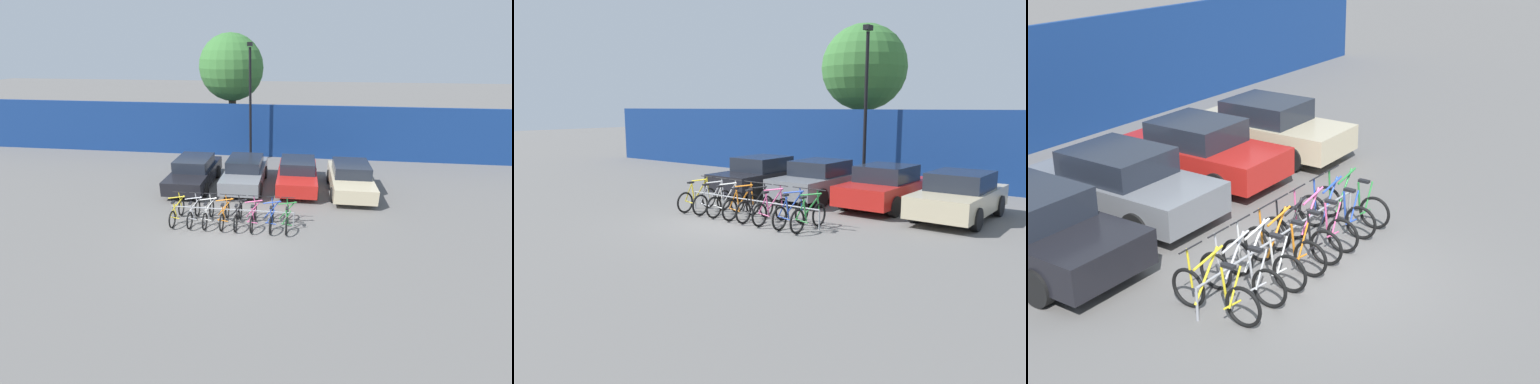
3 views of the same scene
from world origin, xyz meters
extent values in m
plane|color=#605E5B|center=(0.00, 0.00, 0.00)|extent=(120.00, 120.00, 0.00)
cube|color=navy|center=(0.00, 9.50, 1.58)|extent=(36.00, 0.16, 3.16)
cylinder|color=gray|center=(-0.03, 0.68, 0.55)|extent=(4.76, 0.04, 0.04)
cylinder|color=gray|center=(-2.41, 0.68, 0.28)|extent=(0.04, 0.04, 0.55)
cylinder|color=gray|center=(2.35, 0.68, 0.28)|extent=(0.04, 0.04, 0.55)
torus|color=black|center=(-2.16, 0.00, 0.33)|extent=(0.06, 0.66, 0.66)
torus|color=black|center=(-2.16, 1.05, 0.33)|extent=(0.06, 0.66, 0.66)
cylinder|color=yellow|center=(-2.16, 0.68, 0.65)|extent=(0.60, 0.04, 0.76)
cylinder|color=yellow|center=(-2.16, 0.63, 0.96)|extent=(0.68, 0.04, 0.16)
cylinder|color=yellow|center=(-2.16, 0.35, 0.59)|extent=(0.14, 0.04, 0.63)
cylinder|color=yellow|center=(-2.16, 0.15, 0.61)|extent=(0.32, 0.03, 0.58)
cylinder|color=yellow|center=(-2.16, 0.20, 0.31)|extent=(0.40, 0.03, 0.08)
cylinder|color=yellow|center=(-2.16, 1.01, 0.68)|extent=(0.12, 0.04, 0.69)
cylinder|color=black|center=(-2.16, 0.97, 1.04)|extent=(0.52, 0.03, 0.03)
cube|color=black|center=(-2.16, 0.25, 0.93)|extent=(0.10, 0.22, 0.05)
torus|color=black|center=(-1.49, 0.00, 0.33)|extent=(0.06, 0.66, 0.66)
torus|color=black|center=(-1.49, 1.05, 0.33)|extent=(0.06, 0.66, 0.66)
cylinder|color=#B7B7BC|center=(-1.49, 0.68, 0.65)|extent=(0.60, 0.04, 0.76)
cylinder|color=#B7B7BC|center=(-1.49, 0.63, 0.96)|extent=(0.68, 0.04, 0.16)
cylinder|color=#B7B7BC|center=(-1.49, 0.35, 0.59)|extent=(0.14, 0.04, 0.63)
cylinder|color=#B7B7BC|center=(-1.49, 0.15, 0.61)|extent=(0.32, 0.03, 0.58)
cylinder|color=#B7B7BC|center=(-1.49, 0.20, 0.31)|extent=(0.40, 0.03, 0.08)
cylinder|color=#B7B7BC|center=(-1.49, 1.01, 0.68)|extent=(0.12, 0.04, 0.69)
cylinder|color=black|center=(-1.49, 0.97, 1.04)|extent=(0.52, 0.03, 0.03)
cube|color=black|center=(-1.49, 0.25, 0.93)|extent=(0.10, 0.22, 0.05)
torus|color=black|center=(-0.91, 0.00, 0.33)|extent=(0.06, 0.66, 0.66)
torus|color=black|center=(-0.91, 1.05, 0.33)|extent=(0.06, 0.66, 0.66)
cylinder|color=silver|center=(-0.91, 0.68, 0.65)|extent=(0.60, 0.04, 0.76)
cylinder|color=silver|center=(-0.91, 0.63, 0.96)|extent=(0.68, 0.04, 0.16)
cylinder|color=silver|center=(-0.91, 0.35, 0.59)|extent=(0.14, 0.04, 0.63)
cylinder|color=silver|center=(-0.91, 0.15, 0.61)|extent=(0.32, 0.03, 0.58)
cylinder|color=silver|center=(-0.91, 0.20, 0.31)|extent=(0.40, 0.03, 0.08)
cylinder|color=silver|center=(-0.91, 1.01, 0.68)|extent=(0.12, 0.04, 0.69)
cylinder|color=black|center=(-0.91, 0.97, 1.04)|extent=(0.52, 0.03, 0.03)
cube|color=black|center=(-0.91, 0.25, 0.93)|extent=(0.10, 0.22, 0.05)
torus|color=black|center=(-0.27, 0.00, 0.33)|extent=(0.06, 0.66, 0.66)
torus|color=black|center=(-0.27, 1.05, 0.33)|extent=(0.06, 0.66, 0.66)
cylinder|color=orange|center=(-0.27, 0.68, 0.65)|extent=(0.60, 0.04, 0.76)
cylinder|color=orange|center=(-0.27, 0.63, 0.96)|extent=(0.68, 0.04, 0.16)
cylinder|color=orange|center=(-0.27, 0.35, 0.59)|extent=(0.14, 0.04, 0.63)
cylinder|color=orange|center=(-0.27, 0.15, 0.61)|extent=(0.32, 0.03, 0.58)
cylinder|color=orange|center=(-0.27, 0.20, 0.31)|extent=(0.40, 0.03, 0.08)
cylinder|color=orange|center=(-0.27, 1.01, 0.68)|extent=(0.12, 0.04, 0.69)
cylinder|color=black|center=(-0.27, 0.97, 1.04)|extent=(0.52, 0.03, 0.03)
cube|color=black|center=(-0.27, 0.25, 0.93)|extent=(0.10, 0.22, 0.05)
torus|color=black|center=(0.25, 0.00, 0.33)|extent=(0.06, 0.66, 0.66)
torus|color=black|center=(0.25, 1.05, 0.33)|extent=(0.06, 0.66, 0.66)
cylinder|color=black|center=(0.25, 0.68, 0.65)|extent=(0.60, 0.04, 0.76)
cylinder|color=black|center=(0.25, 0.63, 0.96)|extent=(0.68, 0.04, 0.16)
cylinder|color=black|center=(0.25, 0.35, 0.59)|extent=(0.14, 0.04, 0.63)
cylinder|color=black|center=(0.25, 0.15, 0.61)|extent=(0.32, 0.03, 0.58)
cylinder|color=black|center=(0.25, 0.20, 0.31)|extent=(0.40, 0.03, 0.08)
cylinder|color=black|center=(0.25, 1.01, 0.68)|extent=(0.12, 0.04, 0.69)
cylinder|color=black|center=(0.25, 0.97, 1.04)|extent=(0.52, 0.03, 0.03)
cube|color=black|center=(0.25, 0.25, 0.93)|extent=(0.10, 0.22, 0.05)
torus|color=black|center=(0.83, 0.00, 0.33)|extent=(0.06, 0.66, 0.66)
torus|color=black|center=(0.83, 1.05, 0.33)|extent=(0.06, 0.66, 0.66)
cylinder|color=#E55993|center=(0.83, 0.68, 0.65)|extent=(0.60, 0.04, 0.76)
cylinder|color=#E55993|center=(0.83, 0.63, 0.96)|extent=(0.68, 0.04, 0.16)
cylinder|color=#E55993|center=(0.83, 0.35, 0.59)|extent=(0.14, 0.04, 0.63)
cylinder|color=#E55993|center=(0.83, 0.15, 0.61)|extent=(0.32, 0.03, 0.58)
cylinder|color=#E55993|center=(0.83, 0.20, 0.31)|extent=(0.40, 0.03, 0.08)
cylinder|color=#E55993|center=(0.83, 1.01, 0.68)|extent=(0.12, 0.04, 0.69)
cylinder|color=black|center=(0.83, 0.97, 1.04)|extent=(0.52, 0.03, 0.03)
cube|color=black|center=(0.83, 0.25, 0.93)|extent=(0.10, 0.22, 0.05)
torus|color=black|center=(1.52, 0.00, 0.33)|extent=(0.06, 0.66, 0.66)
torus|color=black|center=(1.52, 1.05, 0.33)|extent=(0.06, 0.66, 0.66)
cylinder|color=#284CB7|center=(1.52, 0.68, 0.65)|extent=(0.60, 0.04, 0.76)
cylinder|color=#284CB7|center=(1.52, 0.63, 0.96)|extent=(0.68, 0.04, 0.16)
cylinder|color=#284CB7|center=(1.52, 0.35, 0.59)|extent=(0.14, 0.04, 0.63)
cylinder|color=#284CB7|center=(1.52, 0.15, 0.61)|extent=(0.32, 0.03, 0.58)
cylinder|color=#284CB7|center=(1.52, 0.20, 0.31)|extent=(0.40, 0.03, 0.08)
cylinder|color=#284CB7|center=(1.52, 1.01, 0.68)|extent=(0.12, 0.04, 0.69)
cylinder|color=black|center=(1.52, 0.97, 1.04)|extent=(0.52, 0.03, 0.03)
cube|color=black|center=(1.52, 0.25, 0.93)|extent=(0.10, 0.22, 0.05)
torus|color=black|center=(2.10, 0.00, 0.33)|extent=(0.06, 0.66, 0.66)
torus|color=black|center=(2.10, 1.05, 0.33)|extent=(0.06, 0.66, 0.66)
cylinder|color=#288438|center=(2.10, 0.68, 0.65)|extent=(0.60, 0.04, 0.76)
cylinder|color=#288438|center=(2.10, 0.63, 0.96)|extent=(0.68, 0.04, 0.16)
cylinder|color=#288438|center=(2.10, 0.35, 0.59)|extent=(0.14, 0.04, 0.63)
cylinder|color=#288438|center=(2.10, 0.15, 0.61)|extent=(0.32, 0.03, 0.58)
cylinder|color=#288438|center=(2.10, 0.20, 0.31)|extent=(0.40, 0.03, 0.08)
cylinder|color=#288438|center=(2.10, 1.01, 0.68)|extent=(0.12, 0.04, 0.69)
cylinder|color=black|center=(2.10, 0.97, 1.04)|extent=(0.52, 0.03, 0.03)
cube|color=black|center=(2.10, 0.25, 0.93)|extent=(0.10, 0.22, 0.05)
cube|color=black|center=(-2.56, 4.24, 0.57)|extent=(1.80, 4.21, 0.62)
cube|color=#1E232D|center=(-2.56, 4.34, 1.14)|extent=(1.58, 1.93, 0.52)
cylinder|color=black|center=(-3.42, 5.46, 0.32)|extent=(0.20, 0.64, 0.64)
cylinder|color=black|center=(-1.71, 5.46, 0.32)|extent=(0.20, 0.64, 0.64)
cylinder|color=black|center=(-3.42, 3.02, 0.32)|extent=(0.20, 0.64, 0.64)
cylinder|color=black|center=(-1.71, 3.02, 0.32)|extent=(0.20, 0.64, 0.64)
cube|color=slate|center=(-0.11, 4.50, 0.57)|extent=(1.80, 4.06, 0.62)
cube|color=#1E232D|center=(-0.11, 4.60, 1.14)|extent=(1.58, 1.87, 0.52)
cylinder|color=black|center=(-0.97, 5.67, 0.32)|extent=(0.20, 0.64, 0.64)
cylinder|color=black|center=(0.74, 5.67, 0.32)|extent=(0.20, 0.64, 0.64)
cylinder|color=black|center=(-0.97, 3.32, 0.32)|extent=(0.20, 0.64, 0.64)
cylinder|color=black|center=(0.74, 3.32, 0.32)|extent=(0.20, 0.64, 0.64)
cube|color=red|center=(2.40, 4.56, 0.57)|extent=(1.80, 3.91, 0.62)
cube|color=#1E232D|center=(2.40, 4.66, 1.14)|extent=(1.58, 1.80, 0.52)
cylinder|color=black|center=(1.54, 5.70, 0.32)|extent=(0.20, 0.64, 0.64)
cylinder|color=black|center=(3.25, 5.70, 0.32)|extent=(0.20, 0.64, 0.64)
cylinder|color=black|center=(1.54, 3.43, 0.32)|extent=(0.20, 0.64, 0.64)
cylinder|color=black|center=(3.25, 3.43, 0.32)|extent=(0.20, 0.64, 0.64)
cube|color=#C1B28E|center=(4.85, 4.33, 0.57)|extent=(1.80, 4.06, 0.62)
cube|color=#1E232D|center=(4.85, 4.43, 1.14)|extent=(1.58, 1.87, 0.52)
cylinder|color=black|center=(3.99, 5.51, 0.32)|extent=(0.20, 0.64, 0.64)
cylinder|color=black|center=(5.70, 5.51, 0.32)|extent=(0.20, 0.64, 0.64)
cylinder|color=black|center=(3.99, 3.15, 0.32)|extent=(0.20, 0.64, 0.64)
cylinder|color=black|center=(5.70, 3.15, 0.32)|extent=(0.20, 0.64, 0.64)
cylinder|color=black|center=(-0.40, 8.50, 3.13)|extent=(0.14, 0.14, 6.27)
cube|color=black|center=(-0.40, 8.50, 6.42)|extent=(0.24, 0.44, 0.20)
cylinder|color=brown|center=(-1.97, 11.30, 1.80)|extent=(0.48, 0.48, 3.60)
sphere|color=#387033|center=(-1.97, 11.30, 5.10)|extent=(4.01, 4.01, 4.01)
camera|label=1|loc=(2.39, -10.87, 6.28)|focal=24.00mm
camera|label=2|loc=(9.31, -10.42, 3.28)|focal=35.00mm
camera|label=3|loc=(-9.43, -5.52, 5.68)|focal=50.00mm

